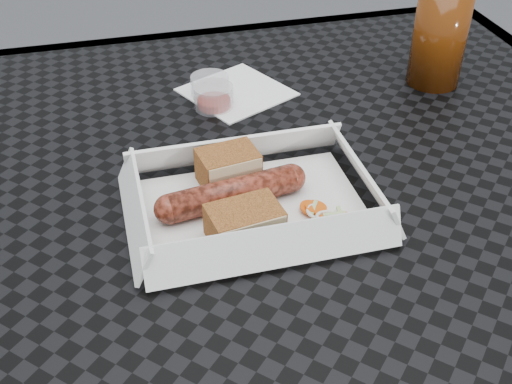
{
  "coord_description": "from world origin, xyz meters",
  "views": [
    {
      "loc": [
        -0.23,
        -0.57,
        1.15
      ],
      "look_at": [
        -0.1,
        -0.08,
        0.78
      ],
      "focal_mm": 45.0,
      "sensor_mm": 36.0,
      "label": 1
    }
  ],
  "objects_px": {
    "bratwurst": "(232,193)",
    "drink_glass": "(440,35)",
    "patio_table": "(321,210)",
    "food_tray": "(254,208)"
  },
  "relations": [
    {
      "from": "food_tray",
      "to": "drink_glass",
      "type": "xyz_separation_m",
      "value": [
        0.31,
        0.21,
        0.07
      ]
    },
    {
      "from": "food_tray",
      "to": "bratwurst",
      "type": "distance_m",
      "value": 0.03
    },
    {
      "from": "drink_glass",
      "to": "patio_table",
      "type": "bearing_deg",
      "value": -145.57
    },
    {
      "from": "bratwurst",
      "to": "drink_glass",
      "type": "distance_m",
      "value": 0.39
    },
    {
      "from": "patio_table",
      "to": "bratwurst",
      "type": "xyz_separation_m",
      "value": [
        -0.12,
        -0.06,
        0.09
      ]
    },
    {
      "from": "food_tray",
      "to": "drink_glass",
      "type": "relative_size",
      "value": 1.63
    },
    {
      "from": "bratwurst",
      "to": "drink_glass",
      "type": "bearing_deg",
      "value": 31.85
    },
    {
      "from": "food_tray",
      "to": "bratwurst",
      "type": "bearing_deg",
      "value": 157.0
    },
    {
      "from": "patio_table",
      "to": "bratwurst",
      "type": "height_order",
      "value": "bratwurst"
    },
    {
      "from": "food_tray",
      "to": "bratwurst",
      "type": "relative_size",
      "value": 1.37
    }
  ]
}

